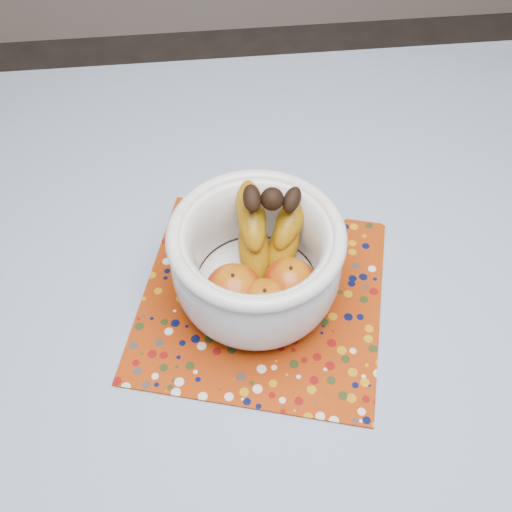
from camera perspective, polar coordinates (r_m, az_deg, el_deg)
The scene contains 4 objects.
table at distance 0.96m, azimuth 3.92°, elevation -8.59°, with size 1.20×1.20×0.75m.
tablecloth at distance 0.89m, azimuth 4.21°, elevation -6.06°, with size 1.32×1.32×0.01m, color #6583A8.
placemat at distance 0.91m, azimuth 0.56°, elevation -3.95°, with size 0.35×0.35×0.00m, color #8C2B07.
fruit_bowl at distance 0.84m, azimuth 0.55°, elevation -0.07°, with size 0.25×0.25×0.18m.
Camera 1 is at (-0.11, -0.46, 1.52)m, focal length 42.00 mm.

